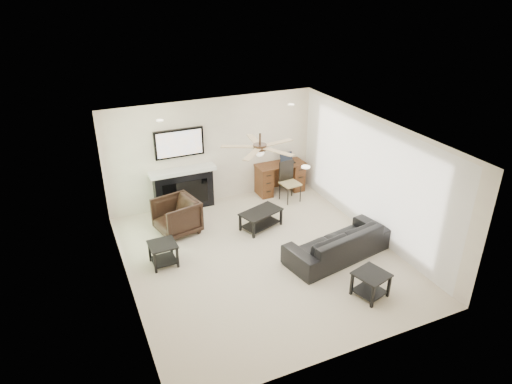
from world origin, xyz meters
The scene contains 10 objects.
room_shell centered at (0.19, 0.08, 1.68)m, with size 5.50×5.54×2.52m.
sofa centered at (1.36, -0.55, 0.31)m, with size 2.14×0.84×0.62m, color black.
armchair centered at (-1.24, 1.60, 0.38)m, with size 0.81×0.84×0.76m, color black.
coffee_table centered at (0.46, 1.05, 0.20)m, with size 0.90×0.50×0.40m, color black.
end_table_near centered at (1.21, -1.80, 0.23)m, with size 0.52×0.52×0.45m, color black.
end_table_left centered at (-1.79, 0.55, 0.23)m, with size 0.50×0.50×0.45m, color black.
fireplace_unit centered at (-0.79, 2.58, 0.95)m, with size 1.52×0.34×1.91m, color black.
desk centered at (1.64, 2.50, 0.38)m, with size 1.22×0.56×0.76m, color #371E0D.
desk_chair centered at (1.64, 1.95, 0.48)m, with size 0.42×0.44×0.97m, color black.
laptop centered at (1.84, 2.48, 0.88)m, with size 0.33×0.24×0.23m, color black.
Camera 1 is at (-3.12, -6.75, 5.04)m, focal length 32.00 mm.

